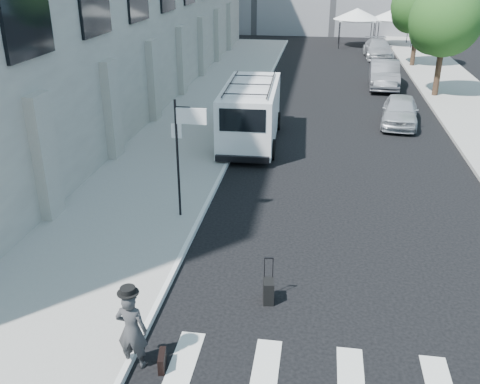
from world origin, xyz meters
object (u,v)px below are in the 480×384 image
(businessman, at_px, (132,330))
(briefcase, at_px, (162,361))
(cargo_van, at_px, (251,112))
(parked_car_b, at_px, (384,74))
(parked_car_c, at_px, (378,49))
(parked_car_a, at_px, (400,111))
(suitcase, at_px, (268,291))

(businessman, bearing_deg, briefcase, -177.25)
(cargo_van, xyz_separation_m, parked_car_b, (6.51, 11.31, -0.47))
(businessman, height_order, parked_car_c, businessman)
(parked_car_a, relative_size, parked_car_b, 0.84)
(cargo_van, bearing_deg, parked_car_c, 70.23)
(briefcase, relative_size, parked_car_b, 0.09)
(parked_car_b, xyz_separation_m, parked_car_c, (0.47, 10.22, -0.08))
(businessman, bearing_deg, suitcase, -130.78)
(parked_car_c, bearing_deg, parked_car_a, -93.46)
(suitcase, height_order, parked_car_b, parked_car_b)
(businessman, height_order, parked_car_b, businessman)
(parked_car_a, bearing_deg, parked_car_c, 95.92)
(cargo_van, distance_m, parked_car_c, 22.64)
(suitcase, distance_m, cargo_van, 11.61)
(businessman, relative_size, parked_car_c, 0.34)
(briefcase, xyz_separation_m, cargo_van, (-0.15, 13.85, 1.08))
(briefcase, bearing_deg, parked_car_c, 68.95)
(businessman, xyz_separation_m, parked_car_b, (6.90, 25.17, -0.05))
(cargo_van, bearing_deg, briefcase, -91.18)
(businessman, relative_size, briefcase, 3.75)
(businessman, xyz_separation_m, cargo_van, (0.39, 13.85, 0.43))
(parked_car_c, bearing_deg, businessman, -103.74)
(cargo_van, bearing_deg, parked_car_b, 58.29)
(briefcase, distance_m, suitcase, 3.03)
(businessman, relative_size, parked_car_a, 0.42)
(parked_car_b, bearing_deg, parked_car_a, -86.94)
(businessman, bearing_deg, parked_car_a, -109.02)
(parked_car_b, bearing_deg, cargo_van, -116.84)
(parked_car_a, bearing_deg, suitcase, -99.74)
(cargo_van, relative_size, parked_car_b, 1.38)
(businessman, bearing_deg, parked_car_c, -99.02)
(suitcase, distance_m, parked_car_a, 15.53)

